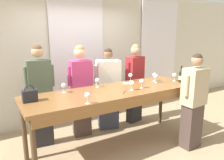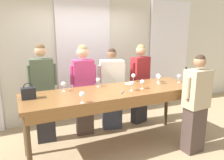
% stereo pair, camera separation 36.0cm
% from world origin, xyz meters
% --- Properties ---
extents(ground_plane, '(18.00, 18.00, 0.00)m').
position_xyz_m(ground_plane, '(0.00, 0.00, 0.00)').
color(ground_plane, tan).
extents(wall_back, '(12.00, 0.06, 2.80)m').
position_xyz_m(wall_back, '(0.00, 1.59, 1.40)').
color(wall_back, beige).
rests_on(wall_back, ground_plane).
extents(curtain_panel_center, '(1.21, 0.03, 2.69)m').
position_xyz_m(curtain_panel_center, '(0.00, 1.53, 1.34)').
color(curtain_panel_center, white).
rests_on(curtain_panel_center, ground_plane).
extents(curtain_panel_right, '(1.21, 0.03, 2.69)m').
position_xyz_m(curtain_panel_right, '(2.34, 1.53, 1.34)').
color(curtain_panel_right, white).
rests_on(curtain_panel_right, ground_plane).
extents(tasting_bar, '(2.92, 0.88, 1.03)m').
position_xyz_m(tasting_bar, '(0.00, -0.02, 0.94)').
color(tasting_bar, brown).
rests_on(tasting_bar, ground_plane).
extents(wine_bottle, '(0.08, 0.08, 0.31)m').
position_xyz_m(wine_bottle, '(1.34, -0.17, 1.15)').
color(wine_bottle, black).
rests_on(wine_bottle, tasting_bar).
extents(handbag, '(0.20, 0.12, 0.24)m').
position_xyz_m(handbag, '(-1.30, 0.10, 1.12)').
color(handbag, '#232328').
rests_on(handbag, tasting_bar).
extents(wine_glass_front_left, '(0.08, 0.08, 0.16)m').
position_xyz_m(wine_glass_front_left, '(-0.16, 0.31, 1.15)').
color(wine_glass_front_left, white).
rests_on(wine_glass_front_left, tasting_bar).
extents(wine_glass_front_mid, '(0.08, 0.08, 0.16)m').
position_xyz_m(wine_glass_front_mid, '(0.45, -0.13, 1.15)').
color(wine_glass_front_mid, white).
rests_on(wine_glass_front_mid, tasting_bar).
extents(wine_glass_front_right, '(0.08, 0.08, 0.16)m').
position_xyz_m(wine_glass_front_right, '(1.31, -0.05, 1.15)').
color(wine_glass_front_right, white).
rests_on(wine_glass_front_right, tasting_bar).
extents(wine_glass_center_left, '(0.08, 0.08, 0.16)m').
position_xyz_m(wine_glass_center_left, '(0.57, 0.36, 1.15)').
color(wine_glass_center_left, white).
rests_on(wine_glass_center_left, tasting_bar).
extents(wine_glass_center_mid, '(0.08, 0.08, 0.16)m').
position_xyz_m(wine_glass_center_mid, '(0.23, -0.15, 1.15)').
color(wine_glass_center_mid, white).
rests_on(wine_glass_center_mid, tasting_bar).
extents(wine_glass_center_right, '(0.08, 0.08, 0.16)m').
position_xyz_m(wine_glass_center_right, '(0.91, 0.03, 1.15)').
color(wine_glass_center_right, white).
rests_on(wine_glass_center_right, tasting_bar).
extents(wine_glass_back_left, '(0.08, 0.08, 0.16)m').
position_xyz_m(wine_glass_back_left, '(0.98, 0.15, 1.15)').
color(wine_glass_back_left, white).
rests_on(wine_glass_back_left, tasting_bar).
extents(wine_glass_back_mid, '(0.08, 0.08, 0.16)m').
position_xyz_m(wine_glass_back_mid, '(-0.77, 0.27, 1.15)').
color(wine_glass_back_mid, white).
rests_on(wine_glass_back_mid, tasting_bar).
extents(wine_glass_back_right, '(0.08, 0.08, 0.16)m').
position_xyz_m(wine_glass_back_right, '(-0.66, -0.38, 1.15)').
color(wine_glass_back_right, white).
rests_on(wine_glass_back_right, tasting_bar).
extents(napkin, '(0.16, 0.16, 0.00)m').
position_xyz_m(napkin, '(0.41, 0.27, 1.04)').
color(napkin, white).
rests_on(napkin, tasting_bar).
extents(pen, '(0.10, 0.10, 0.01)m').
position_xyz_m(pen, '(0.04, -0.21, 1.04)').
color(pen, '#193399').
rests_on(pen, tasting_bar).
extents(guest_olive_jacket, '(0.49, 0.26, 1.77)m').
position_xyz_m(guest_olive_jacket, '(-1.02, 0.73, 0.91)').
color(guest_olive_jacket, '#28282D').
rests_on(guest_olive_jacket, ground_plane).
extents(guest_pink_top, '(0.49, 0.28, 1.73)m').
position_xyz_m(guest_pink_top, '(-0.29, 0.73, 0.90)').
color(guest_pink_top, '#473833').
rests_on(guest_pink_top, ground_plane).
extents(guest_cream_sweater, '(0.57, 0.38, 1.65)m').
position_xyz_m(guest_cream_sweater, '(0.30, 0.73, 0.82)').
color(guest_cream_sweater, '#383D51').
rests_on(guest_cream_sweater, ground_plane).
extents(guest_striped_shirt, '(0.50, 0.29, 1.70)m').
position_xyz_m(guest_striped_shirt, '(0.95, 0.73, 0.89)').
color(guest_striped_shirt, '#28282D').
rests_on(guest_striped_shirt, ground_plane).
extents(host_pouring, '(0.50, 0.28, 1.63)m').
position_xyz_m(host_pouring, '(1.15, -0.65, 0.82)').
color(host_pouring, '#473833').
rests_on(host_pouring, ground_plane).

